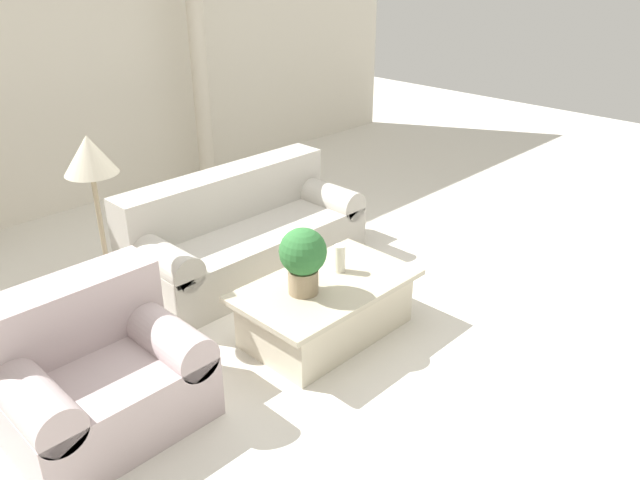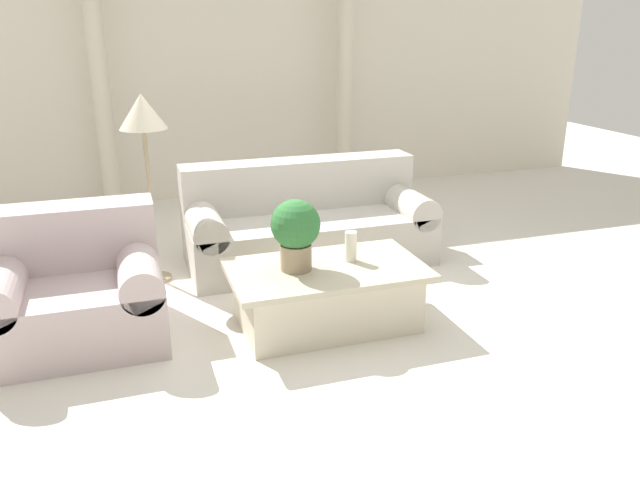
% 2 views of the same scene
% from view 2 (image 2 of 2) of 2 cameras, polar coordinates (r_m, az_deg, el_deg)
% --- Properties ---
extents(ground_plane, '(16.00, 16.00, 0.00)m').
position_cam_2_polar(ground_plane, '(4.75, -1.41, -5.83)').
color(ground_plane, silver).
extents(wall_back, '(10.00, 0.06, 3.20)m').
position_cam_2_polar(wall_back, '(7.61, -9.27, 15.93)').
color(wall_back, silver).
rests_on(wall_back, ground_plane).
extents(sofa_long, '(2.11, 0.91, 0.86)m').
position_cam_2_polar(sofa_long, '(5.51, -1.23, 1.60)').
color(sofa_long, '#B7B2A8').
rests_on(sofa_long, ground_plane).
extents(loveseat, '(1.11, 0.91, 0.86)m').
position_cam_2_polar(loveseat, '(4.45, -21.48, -4.12)').
color(loveseat, '#BDAAAC').
rests_on(loveseat, ground_plane).
extents(coffee_table, '(1.34, 0.79, 0.43)m').
position_cam_2_polar(coffee_table, '(4.36, 0.58, -5.05)').
color(coffee_table, beige).
rests_on(coffee_table, ground_plane).
extents(potted_plant, '(0.33, 0.33, 0.49)m').
position_cam_2_polar(potted_plant, '(4.15, -2.25, 0.90)').
color(potted_plant, '#937F60').
rests_on(potted_plant, coffee_table).
extents(pillar_candle, '(0.08, 0.08, 0.21)m').
position_cam_2_polar(pillar_candle, '(4.36, 2.84, -0.59)').
color(pillar_candle, silver).
rests_on(pillar_candle, coffee_table).
extents(floor_lamp, '(0.36, 0.36, 1.51)m').
position_cam_2_polar(floor_lamp, '(5.01, -15.86, 10.28)').
color(floor_lamp, gray).
rests_on(floor_lamp, ground_plane).
extents(column_left, '(0.27, 0.27, 2.54)m').
position_cam_2_polar(column_left, '(7.14, -19.37, 12.48)').
color(column_left, beige).
rests_on(column_left, ground_plane).
extents(column_right, '(0.27, 0.27, 2.54)m').
position_cam_2_polar(column_right, '(7.62, 2.28, 13.89)').
color(column_right, beige).
rests_on(column_right, ground_plane).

